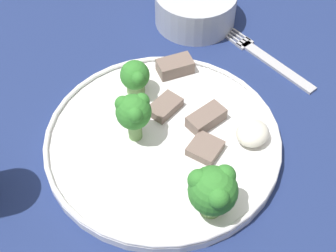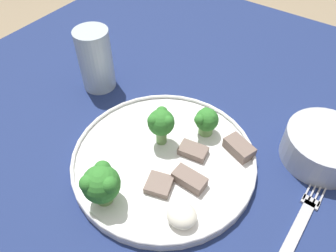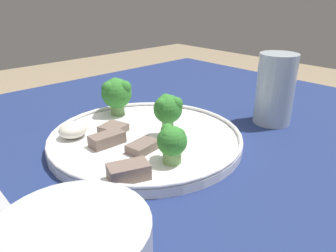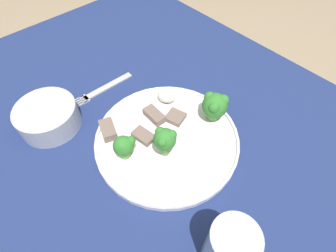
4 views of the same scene
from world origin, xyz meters
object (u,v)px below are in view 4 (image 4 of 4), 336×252
(cream_bowl, at_px, (48,117))
(drinking_glass, at_px, (228,250))
(fork, at_px, (100,91))
(dinner_plate, at_px, (167,139))

(cream_bowl, distance_m, drinking_glass, 0.41)
(fork, relative_size, cream_bowl, 1.45)
(cream_bowl, bearing_deg, drinking_glass, -170.44)
(fork, bearing_deg, drinking_glass, 171.90)
(dinner_plate, bearing_deg, fork, 5.63)
(dinner_plate, xyz_separation_m, fork, (0.21, 0.02, -0.01))
(fork, distance_m, drinking_glass, 0.43)
(drinking_glass, bearing_deg, cream_bowl, 9.56)
(fork, bearing_deg, dinner_plate, -174.37)
(dinner_plate, distance_m, cream_bowl, 0.25)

